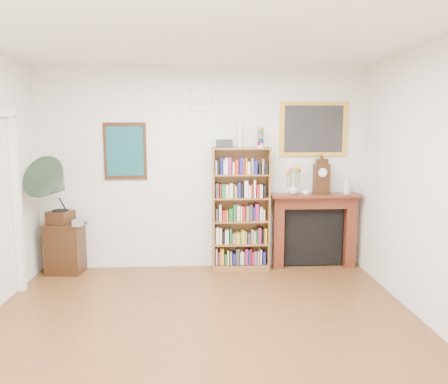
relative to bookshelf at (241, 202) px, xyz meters
name	(u,v)px	position (x,y,z in m)	size (l,w,h in m)	color
room	(202,196)	(-0.53, -2.34, 0.45)	(4.51, 5.01, 2.81)	#56391A
teal_poster	(125,151)	(-1.58, 0.14, 0.70)	(0.58, 0.04, 0.78)	black
small_picture	(201,99)	(-0.53, 0.14, 1.40)	(0.26, 0.04, 0.30)	white
gilt_painting	(313,129)	(1.02, 0.14, 1.00)	(0.95, 0.04, 0.75)	gold
bookshelf	(241,202)	(0.00, 0.00, 0.00)	(0.78, 0.28, 1.96)	brown
side_cabinet	(65,248)	(-2.40, -0.04, -0.61)	(0.50, 0.37, 0.69)	black
fireplace	(314,224)	(1.04, 0.07, -0.33)	(1.25, 0.31, 1.06)	#4F2112
gramophone	(55,187)	(-2.44, -0.19, 0.26)	(0.75, 0.84, 0.93)	black
cd_stack	(78,223)	(-2.17, -0.19, -0.22)	(0.12, 0.12, 0.08)	#A3A3AF
mantel_clock	(321,177)	(1.12, 0.02, 0.34)	(0.23, 0.15, 0.49)	black
flower_vase	(293,189)	(0.73, 0.01, 0.18)	(0.15, 0.15, 0.15)	silver
teacup	(306,192)	(0.89, -0.06, 0.14)	(0.09, 0.09, 0.07)	white
bottle_left	(346,185)	(1.47, 0.02, 0.23)	(0.07, 0.07, 0.24)	silver
bottle_right	(348,187)	(1.50, 0.02, 0.21)	(0.06, 0.06, 0.20)	silver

